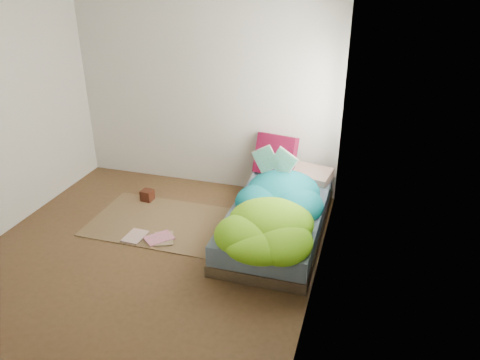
# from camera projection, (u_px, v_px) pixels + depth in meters

# --- Properties ---
(ground) EXTENTS (3.50, 3.50, 0.00)m
(ground) POSITION_uv_depth(u_px,v_px,m) (151.00, 250.00, 5.01)
(ground) COLOR #49351C
(ground) RESTS_ON ground
(room_walls) EXTENTS (3.54, 3.54, 2.62)m
(room_walls) POSITION_uv_depth(u_px,v_px,m) (138.00, 102.00, 4.31)
(room_walls) COLOR silver
(room_walls) RESTS_ON ground
(bed) EXTENTS (1.00, 2.00, 0.34)m
(bed) POSITION_uv_depth(u_px,v_px,m) (277.00, 220.00, 5.24)
(bed) COLOR #32271B
(bed) RESTS_ON ground
(duvet) EXTENTS (0.96, 1.84, 0.34)m
(duvet) POSITION_uv_depth(u_px,v_px,m) (274.00, 202.00, 4.90)
(duvet) COLOR #085C7D
(duvet) RESTS_ON bed
(rug) EXTENTS (1.60, 1.10, 0.01)m
(rug) POSITION_uv_depth(u_px,v_px,m) (160.00, 222.00, 5.52)
(rug) COLOR brown
(rug) RESTS_ON ground
(pillow_floral) EXTENTS (0.58, 0.43, 0.12)m
(pillow_floral) POSITION_uv_depth(u_px,v_px,m) (310.00, 175.00, 5.79)
(pillow_floral) COLOR beige
(pillow_floral) RESTS_ON bed
(pillow_magenta) EXTENTS (0.52, 0.25, 0.50)m
(pillow_magenta) POSITION_uv_depth(u_px,v_px,m) (276.00, 155.00, 5.86)
(pillow_magenta) COLOR #51051B
(pillow_magenta) RESTS_ON bed
(open_book) EXTENTS (0.45, 0.15, 0.27)m
(open_book) POSITION_uv_depth(u_px,v_px,m) (274.00, 153.00, 5.33)
(open_book) COLOR #287B28
(open_book) RESTS_ON duvet
(wooden_box) EXTENTS (0.15, 0.15, 0.14)m
(wooden_box) POSITION_uv_depth(u_px,v_px,m) (147.00, 195.00, 5.98)
(wooden_box) COLOR #3B190D
(wooden_box) RESTS_ON rug
(floor_book_a) EXTENTS (0.22, 0.29, 0.02)m
(floor_book_a) POSITION_uv_depth(u_px,v_px,m) (127.00, 235.00, 5.24)
(floor_book_a) COLOR beige
(floor_book_a) RESTS_ON rug
(floor_book_b) EXTENTS (0.36, 0.37, 0.03)m
(floor_book_b) POSITION_uv_depth(u_px,v_px,m) (155.00, 234.00, 5.25)
(floor_book_b) COLOR pink
(floor_book_b) RESTS_ON rug
(floor_book_c) EXTENTS (0.31, 0.35, 0.02)m
(floor_book_c) POSITION_uv_depth(u_px,v_px,m) (154.00, 239.00, 5.15)
(floor_book_c) COLOR tan
(floor_book_c) RESTS_ON rug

